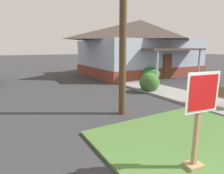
{
  "coord_description": "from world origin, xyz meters",
  "views": [
    {
      "loc": [
        -2.11,
        -0.61,
        2.52
      ],
      "look_at": [
        0.81,
        4.51,
        1.29
      ],
      "focal_mm": 29.72,
      "sensor_mm": 36.0,
      "label": 1
    }
  ],
  "objects": [
    {
      "name": "manhole_cover",
      "position": [
        0.7,
        3.85,
        0.01
      ],
      "size": [
        0.7,
        0.7,
        0.02
      ],
      "primitive_type": "cylinder",
      "color": "black",
      "rests_on": "ground"
    },
    {
      "name": "stop_sign",
      "position": [
        1.09,
        1.53,
        1.08
      ],
      "size": [
        0.79,
        0.33,
        2.02
      ],
      "color": "#A3845B",
      "rests_on": "grass_corner_patch"
    },
    {
      "name": "street_bench",
      "position": [
        5.71,
        3.7,
        0.58
      ],
      "size": [
        0.47,
        1.43,
        0.85
      ],
      "color": "brown",
      "rests_on": "sidewalk_strip"
    },
    {
      "name": "shrub_near_porch",
      "position": [
        7.68,
        10.44,
        0.55
      ],
      "size": [
        1.48,
        1.48,
        1.09
      ],
      "primitive_type": "ellipsoid",
      "color": "#2B7333",
      "rests_on": "ground"
    },
    {
      "name": "corner_house",
      "position": [
        9.59,
        14.31,
        2.68
      ],
      "size": [
        10.93,
        9.18,
        5.21
      ],
      "color": "brown",
      "rests_on": "ground"
    },
    {
      "name": "shrub_by_curb",
      "position": [
        5.08,
        7.55,
        0.58
      ],
      "size": [
        1.16,
        1.16,
        1.15
      ],
      "primitive_type": "ellipsoid",
      "color": "#37662B",
      "rests_on": "ground"
    },
    {
      "name": "grass_corner_patch",
      "position": [
        2.12,
        1.68,
        0.04
      ],
      "size": [
        4.97,
        5.34,
        0.08
      ],
      "primitive_type": "cube",
      "color": "#477033",
      "rests_on": "ground"
    },
    {
      "name": "sidewalk_strip",
      "position": [
        5.8,
        6.31,
        0.06
      ],
      "size": [
        2.2,
        18.55,
        0.12
      ],
      "primitive_type": "cube",
      "color": "gray",
      "rests_on": "ground"
    }
  ]
}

